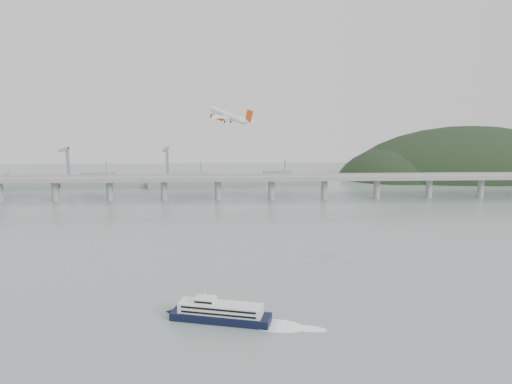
{
  "coord_description": "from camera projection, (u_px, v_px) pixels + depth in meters",
  "views": [
    {
      "loc": [
        -12.13,
        -257.56,
        98.13
      ],
      "look_at": [
        0.0,
        55.0,
        36.0
      ],
      "focal_mm": 35.0,
      "sensor_mm": 36.0,
      "label": 1
    }
  ],
  "objects": [
    {
      "name": "bridge",
      "position": [
        249.0,
        181.0,
        464.55
      ],
      "size": [
        800.0,
        22.0,
        23.9
      ],
      "color": "gray",
      "rests_on": "ground"
    },
    {
      "name": "ferry",
      "position": [
        221.0,
        313.0,
        218.39
      ],
      "size": [
        71.38,
        25.67,
        13.67
      ],
      "rotation": [
        0.0,
        0.0,
        -0.25
      ],
      "color": "black",
      "rests_on": "ground"
    },
    {
      "name": "ground",
      "position": [
        260.0,
        276.0,
        272.01
      ],
      "size": [
        900.0,
        900.0,
        0.0
      ],
      "primitive_type": "plane",
      "color": "slate",
      "rests_on": "ground"
    },
    {
      "name": "headland",
      "position": [
        479.0,
        191.0,
        611.78
      ],
      "size": [
        365.0,
        155.0,
        156.0
      ],
      "color": "black",
      "rests_on": "ground"
    },
    {
      "name": "distant_fleet",
      "position": [
        101.0,
        182.0,
        524.7
      ],
      "size": [
        453.0,
        60.9,
        40.0
      ],
      "color": "slate",
      "rests_on": "ground"
    },
    {
      "name": "airliner",
      "position": [
        229.0,
        116.0,
        318.01
      ],
      "size": [
        32.3,
        31.37,
        13.23
      ],
      "rotation": [
        0.05,
        -0.26,
        2.38
      ],
      "color": "white",
      "rests_on": "ground"
    }
  ]
}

